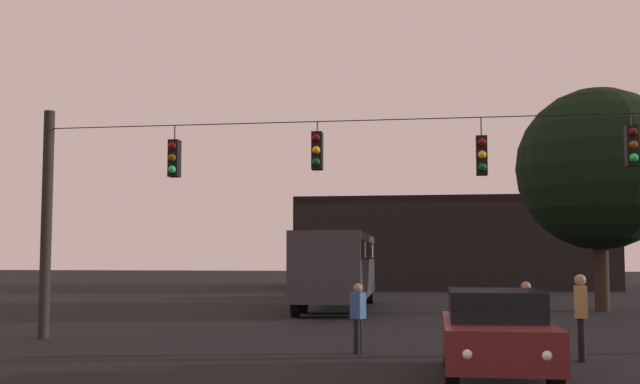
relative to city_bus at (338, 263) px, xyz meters
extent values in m
plane|color=black|center=(2.98, 0.28, -1.87)|extent=(168.00, 168.00, 0.00)
cylinder|color=black|center=(-6.03, -12.50, 1.11)|extent=(0.28, 0.28, 5.94)
cylinder|color=black|center=(2.98, -12.50, 3.61)|extent=(18.03, 0.02, 0.02)
cylinder|color=black|center=(-2.58, -12.50, 3.41)|extent=(0.03, 0.03, 0.37)
cube|color=black|center=(-2.58, -12.50, 2.75)|extent=(0.26, 0.32, 0.95)
sphere|color=#510A0A|center=(-2.58, -12.68, 3.05)|extent=(0.20, 0.20, 0.20)
sphere|color=#5B3D0C|center=(-2.58, -12.68, 2.75)|extent=(0.20, 0.20, 0.20)
sphere|color=#1EE04C|center=(-2.58, -12.68, 2.45)|extent=(0.20, 0.20, 0.20)
cylinder|color=black|center=(1.12, -12.50, 3.47)|extent=(0.03, 0.03, 0.25)
cube|color=black|center=(1.12, -12.50, 2.87)|extent=(0.26, 0.32, 0.95)
sphere|color=#510A0A|center=(1.12, -12.68, 3.17)|extent=(0.20, 0.20, 0.20)
sphere|color=orange|center=(1.12, -12.68, 2.87)|extent=(0.20, 0.20, 0.20)
sphere|color=#0C4219|center=(1.12, -12.68, 2.57)|extent=(0.20, 0.20, 0.20)
cylinder|color=black|center=(5.13, -12.50, 3.37)|extent=(0.03, 0.03, 0.45)
cube|color=black|center=(5.13, -12.50, 2.67)|extent=(0.26, 0.32, 0.95)
sphere|color=#510A0A|center=(5.13, -12.68, 2.97)|extent=(0.20, 0.20, 0.20)
sphere|color=orange|center=(5.13, -12.68, 2.67)|extent=(0.20, 0.20, 0.20)
sphere|color=#0C4219|center=(5.13, -12.68, 2.37)|extent=(0.20, 0.20, 0.20)
cylinder|color=black|center=(8.58, -12.50, 3.45)|extent=(0.03, 0.03, 0.29)
cube|color=black|center=(8.58, -12.50, 2.83)|extent=(0.26, 0.32, 0.95)
sphere|color=#510A0A|center=(8.58, -12.68, 3.13)|extent=(0.20, 0.20, 0.20)
sphere|color=#5B3D0C|center=(8.58, -12.68, 2.83)|extent=(0.20, 0.20, 0.20)
sphere|color=#1EE04C|center=(8.58, -12.68, 2.53)|extent=(0.20, 0.20, 0.20)
cube|color=#2D2D33|center=(0.00, 0.01, -0.12)|extent=(2.94, 11.09, 2.50)
cube|color=black|center=(0.00, 0.01, 0.49)|extent=(2.95, 10.43, 0.70)
cylinder|color=black|center=(-1.27, 3.92, -1.37)|extent=(0.32, 1.01, 1.00)
cylinder|color=black|center=(0.95, 4.01, -1.37)|extent=(0.32, 1.01, 1.00)
cylinder|color=black|center=(-1.02, -2.23, -1.37)|extent=(0.32, 1.01, 1.00)
cylinder|color=black|center=(1.20, -2.15, -1.37)|extent=(0.32, 1.01, 1.00)
cylinder|color=black|center=(-0.94, -4.21, -1.37)|extent=(0.32, 1.01, 1.00)
cylinder|color=black|center=(1.28, -4.12, -1.37)|extent=(0.32, 1.01, 1.00)
cube|color=beige|center=(-0.13, 3.31, 0.49)|extent=(2.59, 0.90, 0.56)
cube|color=beige|center=(0.11, -2.74, 0.49)|extent=(2.59, 0.90, 0.56)
cube|color=#511919|center=(5.06, -17.42, -1.21)|extent=(1.83, 4.31, 0.68)
cube|color=black|center=(5.05, -17.27, -0.61)|extent=(1.60, 2.33, 0.52)
cylinder|color=black|center=(5.85, -18.83, -1.55)|extent=(0.22, 0.64, 0.64)
cylinder|color=black|center=(4.27, -18.84, -1.55)|extent=(0.22, 0.64, 0.64)
cylinder|color=black|center=(5.84, -16.00, -1.55)|extent=(0.22, 0.64, 0.64)
cylinder|color=black|center=(4.26, -16.01, -1.55)|extent=(0.22, 0.64, 0.64)
sphere|color=white|center=(5.64, -19.52, -1.21)|extent=(0.18, 0.18, 0.18)
sphere|color=white|center=(4.49, -19.52, -1.21)|extent=(0.18, 0.18, 0.18)
cube|color=#99999E|center=(-1.00, 8.60, -1.21)|extent=(1.94, 4.36, 0.68)
cube|color=black|center=(-1.01, 8.45, -0.61)|extent=(1.66, 2.37, 0.52)
cylinder|color=black|center=(-1.75, 10.05, -1.55)|extent=(0.24, 0.65, 0.64)
cylinder|color=black|center=(-0.17, 10.00, -1.55)|extent=(0.24, 0.65, 0.64)
cylinder|color=black|center=(-1.84, 7.21, -1.55)|extent=(0.24, 0.65, 0.64)
cylinder|color=black|center=(-0.26, 7.16, -1.55)|extent=(0.24, 0.65, 0.64)
sphere|color=white|center=(-1.51, 10.72, -1.21)|extent=(0.18, 0.18, 0.18)
sphere|color=white|center=(-0.36, 10.68, -1.21)|extent=(0.18, 0.18, 0.18)
cylinder|color=black|center=(6.93, -14.86, -1.43)|extent=(0.14, 0.14, 0.87)
cylinder|color=black|center=(6.91, -15.02, -1.43)|extent=(0.14, 0.14, 0.87)
cube|color=#997F4C|center=(6.92, -14.94, -0.67)|extent=(0.28, 0.38, 0.65)
sphere|color=#8C6B51|center=(6.92, -14.94, -0.23)|extent=(0.23, 0.23, 0.23)
cylinder|color=black|center=(2.29, -14.39, -1.49)|extent=(0.14, 0.14, 0.75)
cylinder|color=black|center=(2.33, -14.24, -1.49)|extent=(0.14, 0.14, 0.75)
cube|color=#2D4C7F|center=(2.31, -14.31, -0.83)|extent=(0.33, 0.41, 0.57)
sphere|color=#8C6B51|center=(2.31, -14.31, -0.44)|extent=(0.20, 0.20, 0.20)
cylinder|color=black|center=(5.92, -14.31, -1.47)|extent=(0.14, 0.14, 0.78)
cylinder|color=black|center=(5.92, -14.15, -1.47)|extent=(0.14, 0.14, 0.78)
cube|color=silver|center=(5.92, -14.23, -0.79)|extent=(0.25, 0.37, 0.59)
sphere|color=#8C6B51|center=(5.92, -14.23, -0.39)|extent=(0.21, 0.21, 0.21)
cube|color=black|center=(4.94, 23.74, 0.89)|extent=(20.48, 10.90, 5.51)
cube|color=black|center=(4.94, 23.74, 3.90)|extent=(20.48, 10.90, 0.50)
cylinder|color=#2D2116|center=(10.30, 0.25, -0.20)|extent=(0.55, 0.55, 3.33)
sphere|color=black|center=(10.30, 0.25, 3.69)|extent=(6.37, 6.37, 6.37)
camera|label=1|loc=(4.11, -31.57, 0.25)|focal=43.95mm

